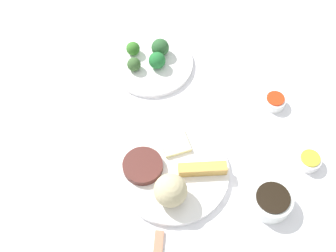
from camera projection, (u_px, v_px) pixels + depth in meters
tabletop at (186, 163)px, 1.07m from camera, size 2.20×2.20×0.02m
main_plate at (172, 171)px, 1.04m from camera, size 0.27×0.27×0.02m
rice_scoop at (170, 190)px, 0.96m from camera, size 0.08×0.08×0.08m
spring_roll at (202, 169)px, 1.02m from camera, size 0.11×0.08×0.03m
crab_rangoon_wonton at (174, 143)px, 1.07m from camera, size 0.08×0.08×0.01m
stir_fry_heap at (143, 166)px, 1.03m from camera, size 0.10×0.10×0.02m
broccoli_plate at (151, 63)px, 1.22m from camera, size 0.23×0.23×0.01m
broccoli_floret_0 at (133, 49)px, 1.21m from camera, size 0.04×0.04×0.04m
broccoli_floret_1 at (157, 60)px, 1.19m from camera, size 0.05×0.05×0.05m
broccoli_floret_2 at (134, 64)px, 1.18m from camera, size 0.04×0.04×0.04m
broccoli_floret_3 at (160, 47)px, 1.21m from camera, size 0.05×0.05×0.05m
soy_sauce_bowl at (271, 202)px, 0.98m from camera, size 0.09×0.09×0.04m
soy_sauce_bowl_liquid at (273, 198)px, 0.96m from camera, size 0.08×0.08×0.00m
sauce_ramekin_sweet_and_sour at (274, 101)px, 1.14m from camera, size 0.06×0.06×0.03m
sauce_ramekin_sweet_and_sour_liquid at (275, 98)px, 1.13m from camera, size 0.05×0.05×0.00m
sauce_ramekin_hot_mustard at (309, 161)px, 1.05m from camera, size 0.06×0.06×0.03m
sauce_ramekin_hot_mustard_liquid at (311, 158)px, 1.03m from camera, size 0.05×0.05×0.00m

